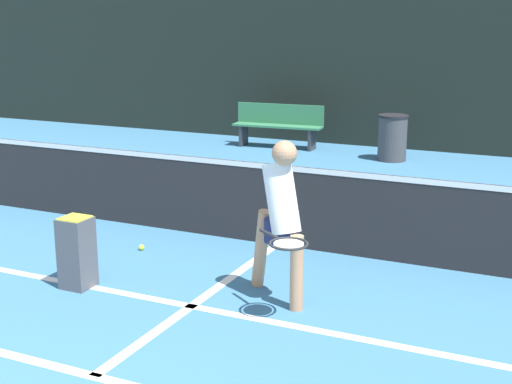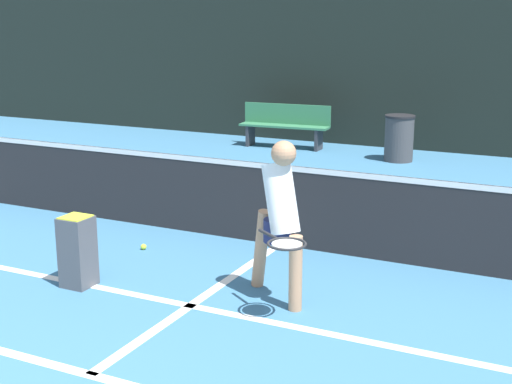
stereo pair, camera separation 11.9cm
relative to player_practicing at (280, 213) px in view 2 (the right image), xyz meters
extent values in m
cube|color=white|center=(-0.68, -1.92, -0.84)|extent=(11.00, 0.10, 0.01)
cube|color=white|center=(-0.68, -0.49, -0.84)|extent=(8.25, 0.10, 0.01)
cube|color=white|center=(-0.68, -0.21, -0.84)|extent=(0.10, 3.43, 0.01)
cube|color=#232326|center=(-0.68, 1.50, -0.37)|extent=(11.00, 0.02, 0.95)
cube|color=white|center=(-0.68, 1.50, 0.08)|extent=(11.00, 0.03, 0.06)
cube|color=black|center=(-0.68, 8.16, 0.67)|extent=(24.00, 0.06, 3.03)
cylinder|color=tan|center=(0.22, -0.14, -0.49)|extent=(0.12, 0.12, 0.70)
cylinder|color=tan|center=(-0.29, 0.21, -0.44)|extent=(0.28, 0.25, 0.81)
cylinder|color=#1E234C|center=(-0.04, 0.04, -0.18)|extent=(0.26, 0.26, 0.21)
cylinder|color=white|center=(0.01, 0.00, 0.14)|extent=(0.43, 0.37, 0.72)
sphere|color=tan|center=(0.04, -0.02, 0.56)|extent=(0.23, 0.23, 0.23)
cylinder|color=#262628|center=(0.00, -0.25, -0.13)|extent=(0.26, 0.19, 0.03)
torus|color=#262628|center=(0.26, -0.43, -0.13)|extent=(0.48, 0.48, 0.02)
cylinder|color=beige|center=(0.26, -0.43, -0.13)|extent=(0.36, 0.36, 0.01)
sphere|color=#D1E033|center=(-1.99, 0.67, -0.81)|extent=(0.07, 0.07, 0.07)
cube|color=#4C4C51|center=(-1.92, -0.53, -0.49)|extent=(0.28, 0.28, 0.70)
cube|color=#D1E033|center=(-1.92, -0.53, -0.16)|extent=(0.25, 0.25, 0.06)
cube|color=#33724C|center=(-3.12, 7.19, -0.40)|extent=(1.83, 0.49, 0.04)
cube|color=#33724C|center=(-3.13, 7.37, -0.19)|extent=(1.81, 0.17, 0.42)
cube|color=#333338|center=(-3.84, 7.14, -0.62)|extent=(0.06, 0.32, 0.44)
cube|color=#333338|center=(-2.40, 7.25, -0.62)|extent=(0.06, 0.32, 0.44)
cylinder|color=#3F3F42|center=(-0.72, 6.92, -0.44)|extent=(0.52, 0.52, 0.80)
cylinder|color=black|center=(-0.72, 6.92, -0.03)|extent=(0.54, 0.54, 0.04)
cube|color=navy|center=(-3.32, 11.35, -0.45)|extent=(1.69, 3.91, 0.78)
cube|color=#1E2328|center=(-3.32, 11.16, 0.20)|extent=(1.42, 2.35, 0.52)
cylinder|color=black|center=(-2.56, 12.60, -0.54)|extent=(0.18, 0.60, 0.60)
cylinder|color=black|center=(-2.56, 10.10, -0.54)|extent=(0.18, 0.60, 0.60)
cylinder|color=brown|center=(-8.67, 13.86, 1.00)|extent=(0.28, 0.28, 3.69)
camera|label=1|loc=(2.42, -5.74, 1.76)|focal=50.00mm
camera|label=2|loc=(2.53, -5.69, 1.76)|focal=50.00mm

